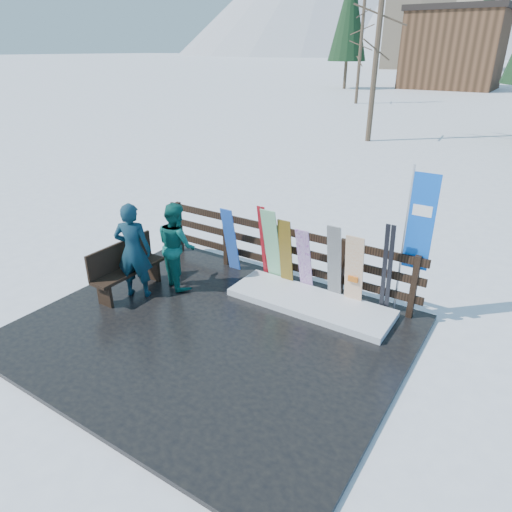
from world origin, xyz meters
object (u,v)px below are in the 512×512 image
Objects in this scene: snowboard_2 at (286,254)px; rental_flag at (416,227)px; snowboard_5 at (354,272)px; bench at (126,266)px; person_front at (133,251)px; person_back at (177,245)px; snowboard_3 at (304,261)px; snowboard_4 at (334,264)px; snowboard_0 at (231,240)px; snowboard_1 at (272,246)px.

rental_flag reaches higher than snowboard_2.
snowboard_5 is 0.53× the size of rental_flag.
person_front is (0.27, 0.00, 0.38)m from bench.
rental_flag is 4.89m from person_front.
person_back reaches higher than snowboard_2.
snowboard_4 is (0.59, -0.00, 0.09)m from snowboard_3.
person_front is (-0.88, -1.77, 0.21)m from snowboard_0.
person_back is at bearing -161.86° from rental_flag.
snowboard_2 is 0.99m from snowboard_4.
rental_flag is at bearing 176.34° from person_front.
snowboard_3 is 2.08m from rental_flag.
snowboard_0 is 1.01× the size of snowboard_5.
snowboard_3 is (0.70, 0.00, -0.12)m from snowboard_1.
person_front is at bearing 0.21° from bench.
person_front is at bearing -145.36° from snowboard_3.
snowboard_0 is 0.54× the size of rental_flag.
snowboard_0 is 1.68m from snowboard_3.
snowboard_3 is 0.59m from snowboard_4.
bench is at bearing -152.59° from snowboard_4.
person_front is (-2.56, -1.77, 0.24)m from snowboard_3.
snowboard_2 reaches higher than snowboard_0.
snowboard_4 reaches higher than snowboard_3.
person_front is at bearing -153.33° from snowboard_5.
snowboard_4 is at bearing -134.26° from person_back.
snowboard_3 is 0.75× the size of person_front.
person_front reaches higher than snowboard_5.
snowboard_0 is 2.27m from snowboard_4.
bench is 0.94× the size of snowboard_1.
person_front is at bearing -155.09° from rental_flag.
snowboard_1 is 1.81m from person_back.
snowboard_0 is at bearing -180.00° from snowboard_4.
person_front reaches higher than snowboard_0.
person_back reaches higher than snowboard_4.
rental_flag reaches higher than person_front.
snowboard_1 is 1.29m from snowboard_4.
person_front is at bearing 87.42° from person_back.
snowboard_0 is 0.98m from snowboard_1.
person_back reaches higher than snowboard_3.
snowboard_4 is 0.58× the size of rental_flag.
snowboard_1 is at bearing 180.00° from snowboard_2.
snowboard_4 is 2.96m from person_back.
person_back is (0.38, 0.72, -0.07)m from person_front.
snowboard_5 is 3.94m from person_front.
person_front reaches higher than snowboard_1.
snowboard_0 is 1.28m from snowboard_2.
snowboard_1 is 0.96× the size of person_back.
snowboard_5 reaches higher than bench.
snowboard_0 is 0.78× the size of person_front.
rental_flag is at bearing 4.40° from snowboard_0.
snowboard_1 is at bearing 39.80° from bench.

